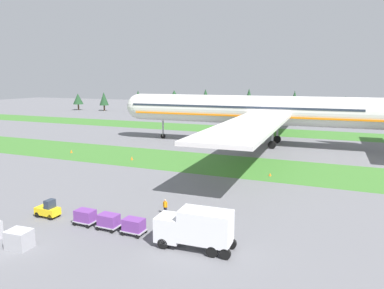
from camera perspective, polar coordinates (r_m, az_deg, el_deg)
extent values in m
plane|color=slate|center=(36.51, -25.60, -14.42)|extent=(400.00, 400.00, 0.00)
cube|color=#3D752D|center=(65.61, -0.85, -2.61)|extent=(320.00, 15.43, 0.01)
cube|color=#3D752D|center=(105.68, 8.48, 2.20)|extent=(320.00, 15.43, 0.01)
cylinder|color=silver|center=(82.40, 9.87, 5.35)|extent=(58.41, 8.14, 6.35)
sphere|color=silver|center=(92.50, -8.21, 5.91)|extent=(6.22, 6.22, 6.22)
cube|color=orange|center=(82.50, 9.84, 4.58)|extent=(56.99, 8.23, 0.36)
cube|color=#283342|center=(83.09, 7.47, 6.00)|extent=(51.31, 7.99, 0.44)
cube|color=silver|center=(59.63, 8.95, 2.93)|extent=(10.43, 39.33, 0.57)
cylinder|color=#A3A3A8|center=(65.87, 8.79, 1.79)|extent=(5.79, 3.67, 3.49)
cube|color=silver|center=(104.28, 14.22, 5.84)|extent=(10.43, 39.33, 0.57)
cylinder|color=#A3A3A8|center=(98.84, 12.96, 4.45)|extent=(5.79, 3.67, 3.49)
cylinder|color=#A3A3A8|center=(89.97, -4.58, 3.27)|extent=(0.44, 0.44, 6.23)
cylinder|color=black|center=(90.40, -4.55, 1.31)|extent=(1.21, 0.46, 1.20)
cylinder|color=#A3A3A8|center=(78.34, 12.50, 2.10)|extent=(0.44, 0.44, 5.98)
cylinder|color=black|center=(78.80, 12.42, -0.05)|extent=(1.72, 0.65, 1.70)
cylinder|color=#A3A3A8|center=(85.82, 13.27, 2.77)|extent=(0.44, 0.44, 5.98)
cylinder|color=black|center=(86.24, 13.19, 0.80)|extent=(1.72, 0.65, 1.70)
cube|color=yellow|center=(42.52, -21.69, -9.63)|extent=(2.63, 1.36, 0.77)
cube|color=#283342|center=(41.98, -21.39, -8.66)|extent=(0.73, 1.11, 0.90)
cylinder|color=black|center=(42.93, -23.05, -10.08)|extent=(0.60, 0.21, 0.60)
cylinder|color=black|center=(43.63, -21.98, -9.68)|extent=(0.60, 0.21, 0.60)
cylinder|color=black|center=(41.67, -21.31, -10.58)|extent=(0.60, 0.21, 0.60)
cylinder|color=black|center=(42.39, -20.24, -10.15)|extent=(0.60, 0.21, 0.60)
cube|color=#A3A3A8|center=(39.29, -16.34, -11.40)|extent=(2.24, 1.55, 0.10)
cube|color=#70388E|center=(39.07, -16.39, -10.58)|extent=(1.97, 1.37, 1.10)
cylinder|color=black|center=(39.41, -17.93, -11.73)|extent=(0.40, 0.13, 0.40)
cylinder|color=black|center=(40.36, -16.61, -11.13)|extent=(0.40, 0.13, 0.40)
cylinder|color=black|center=(38.37, -16.03, -12.24)|extent=(0.40, 0.13, 0.40)
cylinder|color=black|center=(39.34, -14.72, -11.60)|extent=(0.40, 0.13, 0.40)
cube|color=#A3A3A8|center=(37.57, -12.88, -12.26)|extent=(2.24, 1.55, 0.10)
cube|color=#70388E|center=(37.35, -12.92, -11.41)|extent=(1.97, 1.37, 1.10)
cylinder|color=black|center=(37.63, -14.56, -12.62)|extent=(0.40, 0.13, 0.40)
cylinder|color=black|center=(38.63, -13.26, -11.95)|extent=(0.40, 0.13, 0.40)
cylinder|color=black|center=(36.68, -12.46, -13.15)|extent=(0.40, 0.13, 0.40)
cylinder|color=black|center=(37.70, -11.19, -12.44)|extent=(0.40, 0.13, 0.40)
cube|color=#A3A3A8|center=(36.01, -9.09, -13.14)|extent=(2.24, 1.55, 0.10)
cube|color=#70388E|center=(35.78, -9.12, -12.26)|extent=(1.97, 1.37, 1.10)
cylinder|color=black|center=(36.01, -10.84, -13.55)|extent=(0.40, 0.13, 0.40)
cylinder|color=black|center=(37.05, -9.59, -12.81)|extent=(0.40, 0.13, 0.40)
cylinder|color=black|center=(35.14, -8.53, -14.09)|extent=(0.40, 0.13, 0.40)
cylinder|color=black|center=(36.21, -7.33, -13.30)|extent=(0.40, 0.13, 0.40)
cube|color=silver|center=(33.25, -3.51, -12.86)|extent=(2.30, 2.39, 2.20)
cube|color=#283342|center=(33.49, -5.22, -11.90)|extent=(0.17, 2.07, 0.97)
cube|color=silver|center=(31.91, 2.13, -12.70)|extent=(4.60, 2.50, 2.80)
cylinder|color=black|center=(32.95, -4.57, -15.20)|extent=(0.97, 0.34, 0.96)
cylinder|color=black|center=(34.61, -3.15, -13.88)|extent=(0.97, 0.34, 0.96)
cylinder|color=black|center=(31.51, 3.15, -16.43)|extent=(0.97, 0.34, 0.96)
cylinder|color=black|center=(33.24, 4.20, -14.95)|extent=(0.97, 0.34, 0.96)
cylinder|color=black|center=(31.24, 5.21, -16.71)|extent=(0.97, 0.34, 0.96)
cylinder|color=black|center=(32.98, 6.14, -15.20)|extent=(0.97, 0.34, 0.96)
cylinder|color=black|center=(40.42, -4.08, -10.33)|extent=(0.18, 0.18, 0.85)
cylinder|color=black|center=(40.54, -4.34, -10.27)|extent=(0.18, 0.18, 0.85)
cylinder|color=orange|center=(40.23, -4.22, -9.32)|extent=(0.36, 0.36, 0.62)
sphere|color=tan|center=(40.08, -4.23, -8.70)|extent=(0.24, 0.24, 0.24)
cylinder|color=orange|center=(40.12, -3.94, -9.42)|extent=(0.10, 0.10, 0.58)
cylinder|color=orange|center=(40.36, -4.50, -9.31)|extent=(0.10, 0.10, 0.58)
cube|color=#A3A3A8|center=(36.09, -25.44, -13.25)|extent=(2.11, 1.74, 1.66)
cone|color=orange|center=(56.97, 12.12, -4.60)|extent=(0.44, 0.44, 0.47)
cone|color=orange|center=(76.77, -18.38, -1.01)|extent=(0.44, 0.44, 0.62)
cone|color=orange|center=(67.46, -9.41, -2.13)|extent=(0.44, 0.44, 0.62)
cylinder|color=#4C3823|center=(181.60, -17.36, 5.62)|extent=(0.70, 0.70, 2.75)
cone|color=#1E4223|center=(181.36, -17.43, 6.84)|extent=(4.78, 4.78, 5.00)
cylinder|color=#4C3823|center=(174.37, -13.58, 5.59)|extent=(0.70, 0.70, 2.55)
cone|color=#1E4223|center=(174.09, -13.64, 6.98)|extent=(4.21, 4.21, 5.97)
cylinder|color=#4C3823|center=(166.46, -8.39, 5.66)|extent=(0.70, 0.70, 3.18)
cone|color=#1E4223|center=(166.15, -8.43, 7.29)|extent=(4.27, 4.27, 6.30)
cylinder|color=#4C3823|center=(158.65, -2.78, 5.66)|extent=(0.70, 0.70, 3.86)
cone|color=#1E4223|center=(158.34, -2.80, 7.43)|extent=(6.29, 6.29, 5.93)
cylinder|color=#4C3823|center=(150.03, 2.12, 5.24)|extent=(0.70, 0.70, 2.98)
cone|color=#1E4223|center=(149.66, 2.13, 7.24)|extent=(5.10, 5.10, 7.54)
cylinder|color=#4C3823|center=(146.37, 8.84, 5.00)|extent=(0.70, 0.70, 3.02)
cone|color=#1E4223|center=(145.98, 8.90, 7.13)|extent=(4.58, 4.58, 7.85)
cylinder|color=#4C3823|center=(141.88, 15.64, 4.49)|extent=(0.70, 0.70, 2.58)
cone|color=#1E4223|center=(141.49, 15.74, 6.58)|extent=(4.09, 4.09, 7.77)
cylinder|color=#4C3823|center=(138.19, 22.73, 4.14)|extent=(0.70, 0.70, 3.57)
cone|color=#1E4223|center=(137.85, 22.85, 5.95)|extent=(3.94, 3.94, 5.19)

